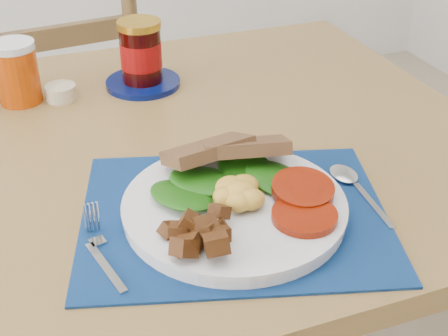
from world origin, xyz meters
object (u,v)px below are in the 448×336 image
(chair_far, at_px, (53,78))
(breakfast_plate, at_px, (231,204))
(juice_glass, at_px, (17,74))
(jam_on_saucer, at_px, (141,58))

(chair_far, bearing_deg, breakfast_plate, 92.02)
(juice_glass, xyz_separation_m, jam_on_saucer, (0.23, -0.01, 0.00))
(breakfast_plate, distance_m, jam_on_saucer, 0.47)
(breakfast_plate, relative_size, juice_glass, 2.78)
(breakfast_plate, bearing_deg, juice_glass, 114.33)
(breakfast_plate, relative_size, jam_on_saucer, 2.08)
(juice_glass, bearing_deg, breakfast_plate, -63.92)
(breakfast_plate, xyz_separation_m, juice_glass, (-0.23, 0.48, 0.03))
(chair_far, distance_m, breakfast_plate, 0.98)
(chair_far, relative_size, breakfast_plate, 3.90)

